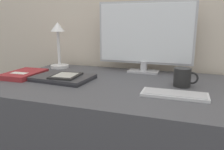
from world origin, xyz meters
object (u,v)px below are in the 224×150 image
Objects in this scene: laptop at (63,78)px; desk_lamp at (58,42)px; ereader at (66,76)px; keyboard at (174,94)px; notebook at (24,74)px; coffee_mug at (183,77)px; monitor at (145,35)px.

laptop is 1.03× the size of desk_lamp.
keyboard is at bearing -7.17° from ereader.
desk_lamp reaches higher than laptop.
notebook is 2.14× the size of coffee_mug.
keyboard is at bearing -5.18° from notebook.
monitor is at bearing 4.63° from desk_lamp.
monitor reaches higher than notebook.
keyboard is 1.11× the size of notebook.
coffee_mug is at bearing -47.50° from monitor.
monitor is 1.84× the size of laptop.
notebook is at bearing -151.58° from monitor.
desk_lamp is at bearing 127.04° from ereader.
ereader is (0.02, -0.01, 0.02)m from laptop.
notebook reaches higher than laptop.
keyboard is (0.22, -0.43, -0.23)m from monitor.
keyboard is 0.89× the size of desk_lamp.
notebook is at bearing 178.89° from ereader.
coffee_mug reaches higher than laptop.
notebook is at bearing 174.82° from keyboard.
desk_lamp is 2.68× the size of coffee_mug.
coffee_mug is at bearing 80.17° from keyboard.
notebook is (-0.87, 0.08, 0.01)m from keyboard.
coffee_mug is (0.03, 0.16, 0.04)m from keyboard.
monitor is 0.54m from keyboard.
notebook is (-0.26, -0.01, 0.00)m from laptop.
laptop is 1.85× the size of ereader.
monitor is 0.55m from ereader.
ereader is at bearing -1.11° from notebook.
desk_lamp reaches higher than keyboard.
ereader is 0.62m from coffee_mug.
coffee_mug is (0.64, 0.08, 0.03)m from laptop.
desk_lamp is 0.89m from coffee_mug.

